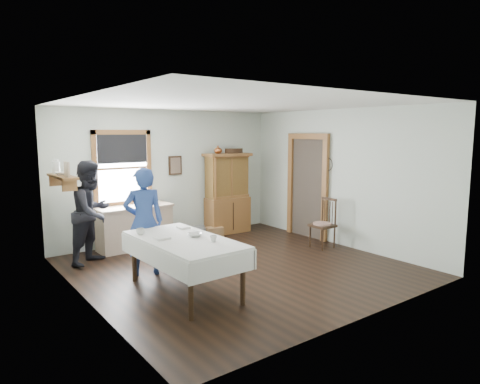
# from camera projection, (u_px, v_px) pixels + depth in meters

# --- Properties ---
(room) EXTENTS (5.01, 5.01, 2.70)m
(room) POSITION_uv_depth(u_px,v_px,m) (239.00, 187.00, 6.99)
(room) COLOR black
(room) RESTS_ON ground
(window) EXTENTS (1.18, 0.07, 1.48)m
(window) POSITION_uv_depth(u_px,v_px,m) (123.00, 164.00, 8.32)
(window) COLOR white
(window) RESTS_ON room
(doorway) EXTENTS (0.09, 1.14, 2.22)m
(doorway) POSITION_uv_depth(u_px,v_px,m) (308.00, 183.00, 9.14)
(doorway) COLOR #41372E
(doorway) RESTS_ON room
(wall_shelf) EXTENTS (0.24, 1.00, 0.44)m
(wall_shelf) POSITION_uv_depth(u_px,v_px,m) (61.00, 175.00, 6.78)
(wall_shelf) COLOR brown
(wall_shelf) RESTS_ON room
(framed_picture) EXTENTS (0.30, 0.04, 0.40)m
(framed_picture) POSITION_uv_depth(u_px,v_px,m) (175.00, 165.00, 9.00)
(framed_picture) COLOR #352012
(framed_picture) RESTS_ON room
(rug_beater) EXTENTS (0.01, 0.27, 0.27)m
(rug_beater) POSITION_uv_depth(u_px,v_px,m) (328.00, 158.00, 8.62)
(rug_beater) COLOR black
(rug_beater) RESTS_ON room
(work_counter) EXTENTS (1.48, 0.61, 0.83)m
(work_counter) POSITION_uv_depth(u_px,v_px,m) (135.00, 227.00, 8.30)
(work_counter) COLOR tan
(work_counter) RESTS_ON room
(china_hutch) EXTENTS (1.07, 0.55, 1.78)m
(china_hutch) POSITION_uv_depth(u_px,v_px,m) (227.00, 193.00, 9.56)
(china_hutch) COLOR brown
(china_hutch) RESTS_ON room
(dining_table) EXTENTS (1.09, 1.98, 0.78)m
(dining_table) POSITION_uv_depth(u_px,v_px,m) (184.00, 266.00, 6.00)
(dining_table) COLOR silver
(dining_table) RESTS_ON room
(spindle_chair) EXTENTS (0.45, 0.45, 0.98)m
(spindle_chair) POSITION_uv_depth(u_px,v_px,m) (322.00, 223.00, 8.32)
(spindle_chair) COLOR #352012
(spindle_chair) RESTS_ON room
(pail) EXTENTS (0.32, 0.32, 0.28)m
(pail) POSITION_uv_depth(u_px,v_px,m) (200.00, 235.00, 8.85)
(pail) COLOR #979B9F
(pail) RESTS_ON room
(wicker_basket) EXTENTS (0.38, 0.29, 0.21)m
(wicker_basket) POSITION_uv_depth(u_px,v_px,m) (214.00, 232.00, 9.26)
(wicker_basket) COLOR #976E44
(wicker_basket) RESTS_ON room
(woman_blue) EXTENTS (0.66, 0.52, 1.58)m
(woman_blue) POSITION_uv_depth(u_px,v_px,m) (144.00, 226.00, 6.70)
(woman_blue) COLOR navy
(woman_blue) RESTS_ON room
(figure_dark) EXTENTS (1.01, 0.97, 1.64)m
(figure_dark) POSITION_uv_depth(u_px,v_px,m) (92.00, 216.00, 7.32)
(figure_dark) COLOR black
(figure_dark) RESTS_ON room
(table_cup_a) EXTENTS (0.14, 0.14, 0.09)m
(table_cup_a) POSITION_uv_depth(u_px,v_px,m) (140.00, 232.00, 6.16)
(table_cup_a) COLOR silver
(table_cup_a) RESTS_ON dining_table
(table_cup_b) EXTENTS (0.11, 0.11, 0.09)m
(table_cup_b) POSITION_uv_depth(u_px,v_px,m) (214.00, 239.00, 5.77)
(table_cup_b) COLOR silver
(table_cup_b) RESTS_ON dining_table
(table_bowl) EXTENTS (0.30, 0.30, 0.06)m
(table_bowl) POSITION_uv_depth(u_px,v_px,m) (195.00, 234.00, 6.06)
(table_bowl) COLOR silver
(table_bowl) RESTS_ON dining_table
(counter_book) EXTENTS (0.18, 0.24, 0.02)m
(counter_book) POSITION_uv_depth(u_px,v_px,m) (141.00, 204.00, 8.36)
(counter_book) COLOR brown
(counter_book) RESTS_ON work_counter
(counter_bowl) EXTENTS (0.26, 0.26, 0.07)m
(counter_bowl) POSITION_uv_depth(u_px,v_px,m) (153.00, 203.00, 8.43)
(counter_bowl) COLOR silver
(counter_bowl) RESTS_ON work_counter
(shelf_bowl) EXTENTS (0.22, 0.22, 0.05)m
(shelf_bowl) POSITION_uv_depth(u_px,v_px,m) (61.00, 173.00, 6.78)
(shelf_bowl) COLOR silver
(shelf_bowl) RESTS_ON wall_shelf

